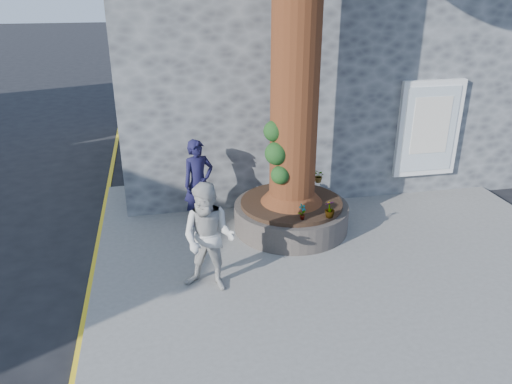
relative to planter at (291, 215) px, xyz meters
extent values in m
plane|color=black|center=(-0.80, -2.00, -0.41)|extent=(120.00, 120.00, 0.00)
cube|color=slate|center=(0.70, -1.00, -0.35)|extent=(9.00, 8.00, 0.12)
cube|color=yellow|center=(-3.85, -1.00, -0.41)|extent=(0.10, 30.00, 0.01)
cube|color=#47484B|center=(1.70, 5.20, 2.59)|extent=(10.00, 8.00, 6.00)
cube|color=white|center=(3.50, 1.14, 1.29)|extent=(1.50, 0.12, 2.20)
cube|color=silver|center=(3.50, 1.08, 1.29)|extent=(1.25, 0.04, 1.95)
cube|color=silver|center=(3.50, 1.06, 1.39)|extent=(0.90, 0.02, 1.30)
cylinder|color=black|center=(0.00, 0.00, -0.03)|extent=(2.30, 2.30, 0.52)
cylinder|color=black|center=(0.00, 0.00, 0.27)|extent=(2.04, 2.04, 0.08)
cylinder|color=#442211|center=(0.00, 0.00, 4.06)|extent=(0.90, 0.90, 7.50)
cone|color=#442211|center=(0.00, 0.00, 0.66)|extent=(1.24, 1.24, 0.70)
sphere|color=#123814|center=(-0.38, -0.20, 1.41)|extent=(0.44, 0.44, 0.44)
sphere|color=#123814|center=(-0.32, -0.30, 1.01)|extent=(0.36, 0.36, 0.36)
sphere|color=#123814|center=(-0.40, -0.08, 1.81)|extent=(0.40, 0.40, 0.40)
imported|color=black|center=(-1.80, 0.60, 0.61)|extent=(0.77, 0.63, 1.80)
imported|color=#B5B3AD|center=(-1.86, -1.81, 0.63)|extent=(1.11, 1.01, 1.84)
cube|color=white|center=(-1.53, 0.49, -0.15)|extent=(0.23, 0.18, 0.28)
imported|color=gray|center=(-0.03, -0.85, 0.46)|extent=(0.20, 0.19, 0.31)
imported|color=gray|center=(-0.18, 0.45, 0.50)|extent=(0.30, 0.29, 0.39)
imported|color=gray|center=(0.50, -0.85, 0.48)|extent=(0.23, 0.23, 0.34)
imported|color=gray|center=(0.85, 0.85, 0.46)|extent=(0.33, 0.35, 0.30)
camera|label=1|loc=(-2.52, -8.80, 4.40)|focal=35.00mm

